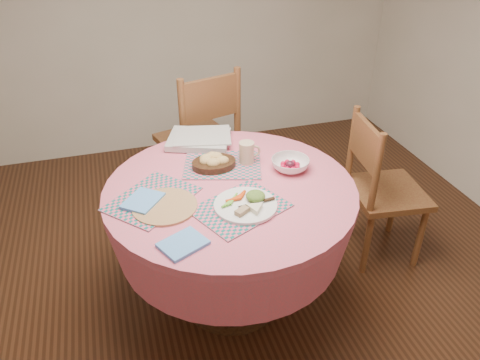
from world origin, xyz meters
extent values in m
plane|color=#331C0F|center=(0.00, 0.00, 0.00)|extent=(4.00, 4.00, 0.00)
cylinder|color=#D0617B|center=(0.00, 0.00, 0.73)|extent=(1.24, 1.24, 0.04)
cone|color=#D0617B|center=(0.00, 0.00, 0.56)|extent=(1.24, 1.24, 0.30)
cylinder|color=black|center=(0.00, 0.00, 0.22)|extent=(0.14, 0.14, 0.44)
cylinder|color=black|center=(0.00, 0.00, 0.03)|extent=(0.56, 0.56, 0.06)
cube|color=brown|center=(1.01, 0.13, 0.44)|extent=(0.46, 0.48, 0.04)
cylinder|color=brown|center=(1.16, -0.06, 0.22)|extent=(0.04, 0.04, 0.44)
cylinder|color=brown|center=(1.20, 0.29, 0.22)|extent=(0.04, 0.04, 0.44)
cylinder|color=brown|center=(0.82, -0.02, 0.22)|extent=(0.04, 0.04, 0.44)
cylinder|color=brown|center=(0.87, 0.33, 0.22)|extent=(0.04, 0.04, 0.44)
cylinder|color=brown|center=(0.80, -0.02, 0.69)|extent=(0.04, 0.04, 0.49)
cylinder|color=brown|center=(0.85, 0.33, 0.69)|extent=(0.04, 0.04, 0.49)
cube|color=brown|center=(0.83, 0.15, 0.79)|extent=(0.07, 0.36, 0.24)
cube|color=brown|center=(0.05, 1.02, 0.49)|extent=(0.59, 0.58, 0.04)
cylinder|color=brown|center=(0.19, 1.25, 0.25)|extent=(0.05, 0.05, 0.49)
cylinder|color=brown|center=(-0.19, 1.15, 0.25)|extent=(0.05, 0.05, 0.49)
cylinder|color=brown|center=(0.29, 0.89, 0.25)|extent=(0.05, 0.05, 0.49)
cylinder|color=brown|center=(-0.09, 0.79, 0.25)|extent=(0.05, 0.05, 0.49)
cylinder|color=brown|center=(0.29, 0.87, 0.77)|extent=(0.05, 0.05, 0.55)
cylinder|color=brown|center=(-0.09, 0.76, 0.77)|extent=(0.05, 0.05, 0.55)
cube|color=brown|center=(0.10, 0.82, 0.88)|extent=(0.39, 0.14, 0.26)
cube|color=#116462|center=(-0.01, -0.19, 0.75)|extent=(0.49, 0.44, 0.01)
cube|color=#116462|center=(-0.38, 0.00, 0.75)|extent=(0.50, 0.49, 0.01)
cube|color=#116462|center=(0.02, 0.21, 0.75)|extent=(0.47, 0.40, 0.01)
cylinder|color=brown|center=(-0.33, -0.08, 0.76)|extent=(0.30, 0.30, 0.01)
cube|color=#599BE7|center=(-0.30, -0.37, 0.76)|extent=(0.22, 0.20, 0.01)
cube|color=#599BE7|center=(-0.43, -0.02, 0.76)|extent=(0.22, 0.23, 0.01)
cylinder|color=white|center=(0.02, -0.19, 0.76)|extent=(0.29, 0.29, 0.01)
ellipsoid|color=#38591E|center=(0.08, -0.20, 0.79)|extent=(0.12, 0.12, 0.04)
cylinder|color=beige|center=(0.01, -0.25, 0.78)|extent=(0.13, 0.13, 0.02)
cube|color=#8F6B52|center=(-0.05, -0.22, 0.78)|extent=(0.07, 0.06, 0.02)
cube|color=silver|center=(0.04, -0.22, 0.77)|extent=(0.15, 0.03, 0.00)
cylinder|color=black|center=(-0.03, 0.20, 0.77)|extent=(0.23, 0.23, 0.03)
ellipsoid|color=#D7B76D|center=(-0.07, 0.20, 0.81)|extent=(0.07, 0.06, 0.05)
ellipsoid|color=#D7B76D|center=(-0.01, 0.23, 0.81)|extent=(0.07, 0.06, 0.05)
ellipsoid|color=#D7B76D|center=(0.01, 0.18, 0.81)|extent=(0.07, 0.06, 0.05)
ellipsoid|color=#D7B76D|center=(-0.04, 0.17, 0.81)|extent=(0.07, 0.06, 0.05)
ellipsoid|color=#D7B76D|center=(-0.03, 0.24, 0.81)|extent=(0.07, 0.06, 0.05)
ellipsoid|color=#D7B76D|center=(-0.07, 0.23, 0.81)|extent=(0.07, 0.06, 0.05)
cylinder|color=#D0B38F|center=(0.15, 0.20, 0.81)|extent=(0.08, 0.08, 0.11)
torus|color=#D0B38F|center=(0.19, 0.20, 0.81)|extent=(0.07, 0.01, 0.07)
imported|color=white|center=(0.34, 0.07, 0.78)|extent=(0.20, 0.20, 0.06)
sphere|color=red|center=(0.38, 0.07, 0.77)|extent=(0.03, 0.03, 0.03)
sphere|color=red|center=(0.37, 0.10, 0.77)|extent=(0.03, 0.03, 0.03)
sphere|color=red|center=(0.34, 0.11, 0.77)|extent=(0.03, 0.03, 0.03)
sphere|color=red|center=(0.31, 0.10, 0.77)|extent=(0.03, 0.03, 0.03)
sphere|color=red|center=(0.30, 0.07, 0.77)|extent=(0.03, 0.03, 0.03)
sphere|color=red|center=(0.31, 0.04, 0.77)|extent=(0.03, 0.03, 0.03)
sphere|color=red|center=(0.34, 0.03, 0.77)|extent=(0.03, 0.03, 0.03)
sphere|color=red|center=(0.37, 0.04, 0.77)|extent=(0.03, 0.03, 0.03)
sphere|color=#441324|center=(0.34, 0.07, 0.78)|extent=(0.05, 0.05, 0.05)
cube|color=silver|center=(-0.05, 0.50, 0.77)|extent=(0.42, 0.38, 0.03)
cube|color=silver|center=(-0.03, 0.50, 0.80)|extent=(0.37, 0.31, 0.01)
camera|label=1|loc=(-0.51, -1.85, 1.99)|focal=35.00mm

